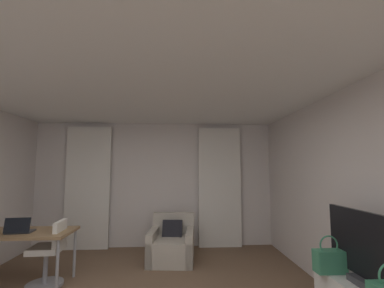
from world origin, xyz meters
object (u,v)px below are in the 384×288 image
(desk_chair, at_px, (49,257))
(handbag_primary, at_px, (330,260))
(laptop, at_px, (19,230))
(tv_flatscreen, at_px, (368,251))
(armchair, at_px, (172,245))
(desk, at_px, (22,236))

(desk_chair, distance_m, handbag_primary, 3.56)
(laptop, bearing_deg, tv_flatscreen, -20.59)
(laptop, distance_m, tv_flatscreen, 4.15)
(armchair, bearing_deg, desk, -157.00)
(armchair, xyz_separation_m, desk_chair, (-1.69, -0.90, 0.13))
(desk_chair, xyz_separation_m, tv_flatscreen, (3.50, -1.53, 0.48))
(armchair, relative_size, handbag_primary, 2.42)
(armchair, height_order, desk_chair, desk_chair)
(desk, distance_m, handbag_primary, 3.92)
(desk, xyz_separation_m, tv_flatscreen, (3.89, -1.54, 0.20))
(tv_flatscreen, xyz_separation_m, handbag_primary, (-0.16, 0.35, -0.19))
(handbag_primary, bearing_deg, tv_flatscreen, -65.52)
(desk, height_order, tv_flatscreen, tv_flatscreen)
(armchair, xyz_separation_m, desk, (-2.09, -0.89, 0.41))
(desk, bearing_deg, laptop, -83.97)
(desk_chair, height_order, laptop, laptop)
(laptop, bearing_deg, desk, 96.03)
(armchair, height_order, laptop, laptop)
(laptop, xyz_separation_m, tv_flatscreen, (3.89, -1.46, 0.09))
(desk, height_order, laptop, laptop)
(laptop, bearing_deg, desk_chair, 10.73)
(tv_flatscreen, height_order, handbag_primary, tv_flatscreen)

